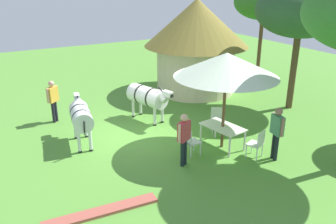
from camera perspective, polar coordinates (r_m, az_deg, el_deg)
name	(u,v)px	position (r m, az deg, el deg)	size (l,w,h in m)	color
ground_plane	(141,135)	(12.93, -4.29, -3.61)	(36.00, 36.00, 0.00)	#528D34
thatched_hut	(196,40)	(17.20, 4.50, 11.29)	(4.89, 4.89, 4.37)	beige
shade_umbrella	(226,65)	(11.23, 9.26, 7.37)	(3.28, 3.28, 3.16)	brown
patio_dining_table	(223,129)	(11.90, 8.66, -2.61)	(1.54, 1.06, 0.74)	silver
patio_chair_east_end	(258,143)	(11.46, 14.01, -4.74)	(0.56, 0.57, 0.90)	white
patio_chair_near_hut	(217,118)	(13.09, 7.81, -0.96)	(0.58, 0.59, 0.90)	silver
patio_chair_near_lawn	(190,140)	(11.30, 3.56, -4.48)	(0.44, 0.42, 0.90)	silver
guest_beside_umbrella	(184,135)	(10.52, 2.55, -3.67)	(0.39, 0.53, 1.64)	black
guest_behind_table	(277,129)	(11.32, 16.90, -2.57)	(0.59, 0.31, 1.70)	black
standing_watcher	(53,97)	(14.36, -17.79, 2.20)	(0.44, 0.48, 1.65)	black
zebra_nearest_camera	(148,97)	(13.86, -3.18, 2.45)	(2.23, 1.17, 1.50)	silver
zebra_by_umbrella	(81,116)	(12.18, -13.65, -0.63)	(2.17, 0.88, 1.55)	silver
acacia_tree_far_lawn	(264,2)	(20.06, 14.95, 16.48)	(3.08, 3.08, 4.96)	brown
acacia_tree_behind_hut	(301,11)	(15.52, 20.33, 14.81)	(3.56, 3.56, 5.12)	brown
brick_patio_kerb	(102,212)	(9.11, -10.48, -15.27)	(2.80, 0.36, 0.08)	#A14E41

